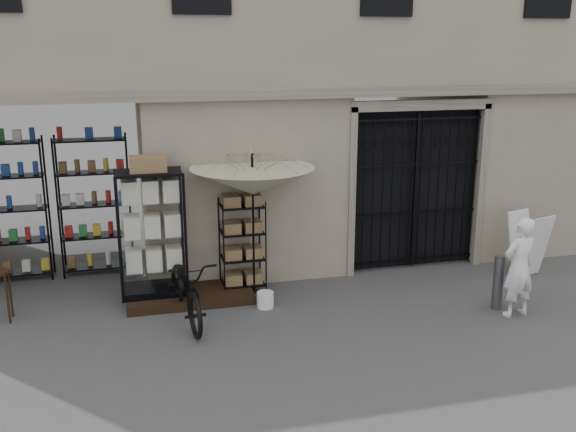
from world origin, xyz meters
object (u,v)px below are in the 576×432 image
object	(u,v)px
white_bucket	(265,300)
bicycle	(188,320)
display_cabinet	(152,240)
easel_sign	(528,244)
steel_bollard	(498,283)
shopkeeper	(514,315)
wire_rack	(242,247)
market_umbrella	(252,174)

from	to	relation	value
white_bucket	bicycle	bearing A→B (deg)	-172.19
display_cabinet	easel_sign	size ratio (longest dim) A/B	1.92
display_cabinet	white_bucket	distance (m)	2.02
bicycle	easel_sign	size ratio (longest dim) A/B	1.74
bicycle	steel_bollard	xyz separation A→B (m)	(4.74, -0.77, 0.43)
easel_sign	bicycle	bearing A→B (deg)	167.17
display_cabinet	steel_bollard	bearing A→B (deg)	-13.56
display_cabinet	steel_bollard	distance (m)	5.45
display_cabinet	shopkeeper	size ratio (longest dim) A/B	1.39
white_bucket	steel_bollard	xyz separation A→B (m)	(3.50, -0.94, 0.31)
display_cabinet	white_bucket	world-z (taller)	display_cabinet
shopkeeper	easel_sign	distance (m)	2.01
white_bucket	wire_rack	bearing A→B (deg)	105.69
white_bucket	bicycle	xyz separation A→B (m)	(-1.24, -0.17, -0.13)
wire_rack	shopkeeper	xyz separation A→B (m)	(3.86, -2.00, -0.77)
wire_rack	bicycle	size ratio (longest dim) A/B	0.81
steel_bollard	easel_sign	bearing A→B (deg)	41.95
bicycle	easel_sign	bearing A→B (deg)	-2.64
white_bucket	shopkeeper	xyz separation A→B (m)	(3.65, -1.23, -0.13)
display_cabinet	market_umbrella	world-z (taller)	market_umbrella
display_cabinet	bicycle	size ratio (longest dim) A/B	1.10
wire_rack	white_bucket	xyz separation A→B (m)	(0.21, -0.77, -0.64)
wire_rack	market_umbrella	distance (m)	1.28
display_cabinet	easel_sign	bearing A→B (deg)	0.26
easel_sign	white_bucket	bearing A→B (deg)	166.22
steel_bollard	display_cabinet	bearing A→B (deg)	162.67
bicycle	easel_sign	xyz separation A→B (m)	(6.09, 0.44, 0.58)
market_umbrella	white_bucket	bearing A→B (deg)	-84.51
bicycle	wire_rack	bearing A→B (deg)	35.62
shopkeeper	wire_rack	bearing A→B (deg)	-37.02
steel_bollard	wire_rack	bearing A→B (deg)	155.29
bicycle	steel_bollard	world-z (taller)	bicycle
white_bucket	steel_bollard	distance (m)	3.64
steel_bollard	easel_sign	world-z (taller)	easel_sign
wire_rack	white_bucket	size ratio (longest dim) A/B	5.98
market_umbrella	wire_rack	bearing A→B (deg)	134.53
market_umbrella	bicycle	size ratio (longest dim) A/B	1.45
steel_bollard	shopkeeper	size ratio (longest dim) A/B	0.56
display_cabinet	market_umbrella	distance (m)	1.89
white_bucket	steel_bollard	size ratio (longest dim) A/B	0.30
display_cabinet	bicycle	world-z (taller)	display_cabinet
white_bucket	bicycle	world-z (taller)	bicycle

